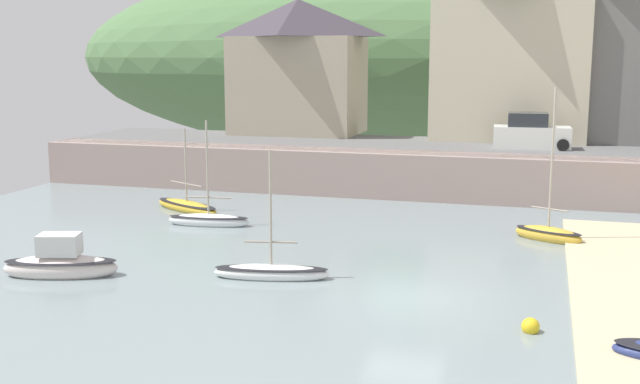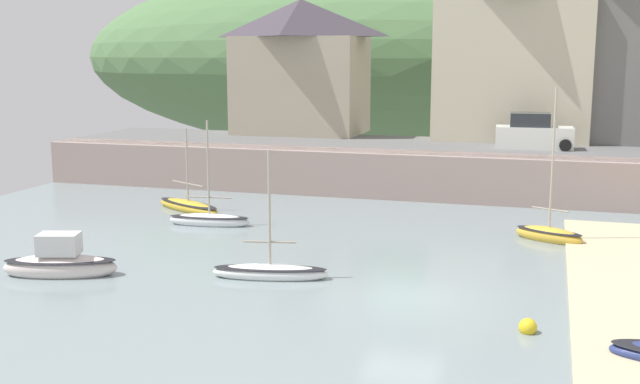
{
  "view_description": "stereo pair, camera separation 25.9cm",
  "coord_description": "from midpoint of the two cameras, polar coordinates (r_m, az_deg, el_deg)",
  "views": [
    {
      "loc": [
        3.98,
        -23.3,
        7.53
      ],
      "look_at": [
        -4.48,
        5.9,
        2.1
      ],
      "focal_mm": 43.6,
      "sensor_mm": 36.0,
      "label": 1
    },
    {
      "loc": [
        4.23,
        -23.23,
        7.53
      ],
      "look_at": [
        -4.48,
        5.9,
        2.1
      ],
      "focal_mm": 43.6,
      "sensor_mm": 36.0,
      "label": 2
    }
  ],
  "objects": [
    {
      "name": "waterfront_building_centre",
      "position": [
        48.52,
        13.68,
        10.13
      ],
      "size": [
        9.28,
        5.51,
        10.6
      ],
      "color": "beige",
      "rests_on": "ground"
    },
    {
      "name": "motorboat_with_cabin",
      "position": [
        38.31,
        -9.93,
        -1.03
      ],
      "size": [
        4.41,
        2.99,
        4.15
      ],
      "rotation": [
        0.0,
        0.0,
        -0.49
      ],
      "color": "gold",
      "rests_on": "ground"
    },
    {
      "name": "hillside_backdrop",
      "position": [
        78.9,
        10.27,
        9.72
      ],
      "size": [
        80.0,
        44.0,
        20.54
      ],
      "color": "#507748",
      "rests_on": "ground"
    },
    {
      "name": "waterfront_building_right",
      "position": [
        48.62,
        21.01,
        10.13
      ],
      "size": [
        8.9,
        4.42,
        11.22
      ],
      "color": "slate",
      "rests_on": "ground"
    },
    {
      "name": "mooring_buoy",
      "position": [
        22.32,
        14.87,
        -9.53
      ],
      "size": [
        0.5,
        0.5,
        0.5
      ],
      "color": "yellow",
      "rests_on": "ground"
    },
    {
      "name": "sailboat_blue_trim",
      "position": [
        34.88,
        -8.39,
        -2.03
      ],
      "size": [
        3.77,
        1.34,
        4.82
      ],
      "rotation": [
        0.0,
        0.0,
        0.12
      ],
      "color": "white",
      "rests_on": "ground"
    },
    {
      "name": "rowboat_small_beached",
      "position": [
        33.08,
        16.19,
        -2.91
      ],
      "size": [
        3.0,
        2.1,
        6.37
      ],
      "rotation": [
        0.0,
        0.0,
        -0.45
      ],
      "color": "gold",
      "rests_on": "ground"
    },
    {
      "name": "parked_car_near_slipway",
      "position": [
        44.18,
        15.05,
        4.16
      ],
      "size": [
        4.19,
        1.93,
        1.95
      ],
      "rotation": [
        0.0,
        0.0,
        0.06
      ],
      "color": "silver",
      "rests_on": "ground"
    },
    {
      "name": "sailboat_far_left",
      "position": [
        26.56,
        -3.87,
        -5.85
      ],
      "size": [
        4.08,
        1.71,
        4.54
      ],
      "rotation": [
        0.0,
        0.0,
        0.2
      ],
      "color": "white",
      "rests_on": "ground"
    },
    {
      "name": "quay_seawall",
      "position": [
        41.43,
        10.29,
        1.39
      ],
      "size": [
        48.0,
        9.4,
        2.4
      ],
      "color": "gray",
      "rests_on": "ground"
    },
    {
      "name": "waterfront_building_left",
      "position": [
        50.93,
        -1.75,
        9.26
      ],
      "size": [
        8.28,
        5.95,
        8.57
      ],
      "color": "tan",
      "rests_on": "ground"
    },
    {
      "name": "sailboat_white_hull",
      "position": [
        28.22,
        -18.76,
        -5.04
      ],
      "size": [
        4.12,
        2.35,
        1.68
      ],
      "rotation": [
        0.0,
        0.0,
        0.29
      ],
      "color": "silver",
      "rests_on": "ground"
    }
  ]
}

